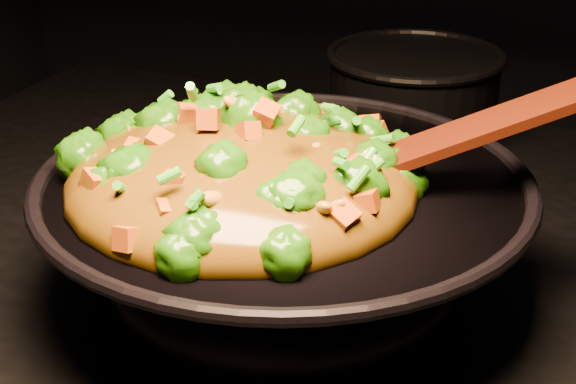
% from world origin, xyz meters
% --- Properties ---
extents(wok, '(0.52, 0.52, 0.12)m').
position_xyz_m(wok, '(0.00, -0.10, 0.96)').
color(wok, black).
rests_on(wok, stovetop).
extents(stir_fry, '(0.34, 0.34, 0.10)m').
position_xyz_m(stir_fry, '(-0.02, -0.13, 1.07)').
color(stir_fry, '#226307').
rests_on(stir_fry, wok).
extents(spatula, '(0.30, 0.15, 0.13)m').
position_xyz_m(spatula, '(0.15, -0.05, 1.07)').
color(spatula, '#331305').
rests_on(spatula, wok).
extents(back_pot, '(0.22, 0.22, 0.12)m').
position_xyz_m(back_pot, '(0.01, 0.32, 0.96)').
color(back_pot, black).
rests_on(back_pot, stovetop).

